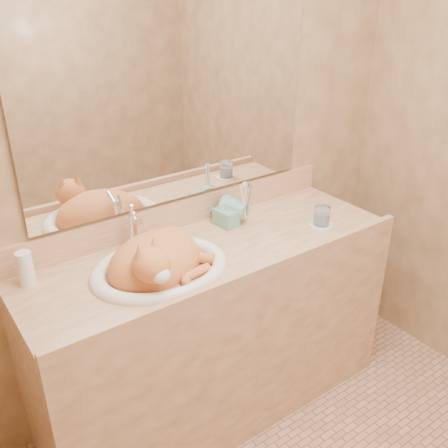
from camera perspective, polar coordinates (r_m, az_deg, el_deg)
wall_back at (r=2.11m, az=-5.56°, el=9.74°), size 2.40×0.02×2.50m
vanity_counter at (r=2.29m, az=-1.07°, el=-12.14°), size 1.60×0.55×0.85m
mirror at (r=2.06m, az=-5.56°, el=13.39°), size 1.30×0.02×0.80m
sink_basin at (r=1.88m, az=-7.42°, el=-3.09°), size 0.58×0.50×0.17m
faucet at (r=2.04m, az=-10.19°, el=-0.58°), size 0.08×0.14×0.18m
cat at (r=1.87m, az=-7.75°, el=-3.96°), size 0.46×0.41×0.21m
soap_dispenser at (r=2.17m, az=1.23°, el=1.38°), size 0.08×0.08×0.16m
toothbrush_cup at (r=2.22m, az=2.51°, el=1.24°), size 0.16×0.16×0.11m
toothbrushes at (r=2.20m, az=2.55°, el=2.80°), size 0.03×0.03×0.20m
saucer at (r=2.27m, az=11.02°, el=-0.14°), size 0.11×0.11×0.01m
water_glass at (r=2.25m, az=11.13°, el=0.94°), size 0.07×0.07×0.09m
lotion_bottle at (r=1.92m, az=-21.72°, el=-4.79°), size 0.06×0.06×0.13m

